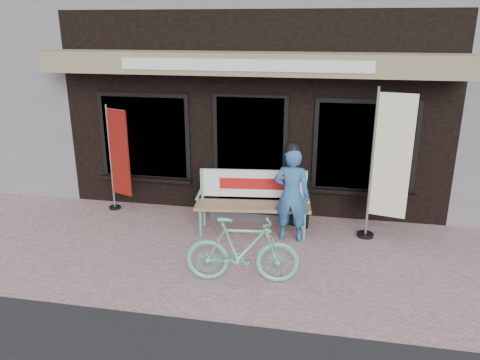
% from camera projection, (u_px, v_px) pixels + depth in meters
% --- Properties ---
extents(ground, '(70.00, 70.00, 0.00)m').
position_uv_depth(ground, '(227.00, 261.00, 6.97)').
color(ground, '#B4898D').
rests_on(ground, ground).
extents(storefront, '(7.00, 6.77, 6.00)m').
position_uv_depth(storefront, '(273.00, 41.00, 10.65)').
color(storefront, black).
rests_on(storefront, ground).
extents(bench, '(1.96, 0.71, 1.04)m').
position_uv_depth(bench, '(253.00, 197.00, 7.84)').
color(bench, '#62C09A').
rests_on(bench, ground).
extents(person, '(0.58, 0.40, 1.64)m').
position_uv_depth(person, '(292.00, 193.00, 7.43)').
color(person, '#2C5F98').
rests_on(person, ground).
extents(bicycle, '(1.59, 0.62, 0.93)m').
position_uv_depth(bicycle, '(242.00, 250.00, 6.28)').
color(bicycle, '#62C09A').
rests_on(bicycle, ground).
extents(nobori_red, '(0.59, 0.33, 2.00)m').
position_uv_depth(nobori_red, '(118.00, 158.00, 8.53)').
color(nobori_red, gray).
rests_on(nobori_red, ground).
extents(nobori_cream, '(0.73, 0.32, 2.47)m').
position_uv_depth(nobori_cream, '(388.00, 165.00, 7.28)').
color(nobori_cream, gray).
rests_on(nobori_cream, ground).
extents(menu_stand, '(0.44, 0.23, 0.88)m').
position_uv_depth(menu_stand, '(297.00, 202.00, 8.05)').
color(menu_stand, black).
rests_on(menu_stand, ground).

